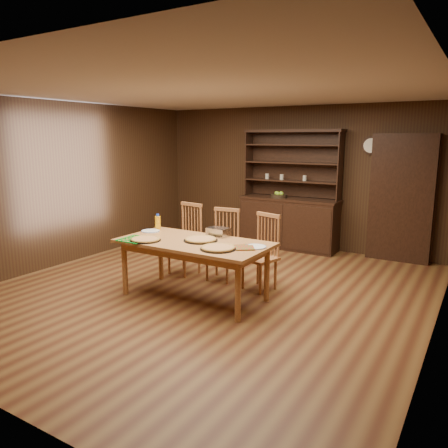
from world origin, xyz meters
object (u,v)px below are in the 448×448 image
Objects in this scene: chair_center at (224,242)px; juice_bottle at (158,222)px; china_hutch at (289,216)px; chair_left at (187,236)px; dining_table at (194,247)px; chair_right at (263,249)px.

juice_bottle is at bearing -149.24° from chair_center.
chair_left is (-0.72, -2.21, -0.03)m from china_hutch.
dining_table is 1.87× the size of chair_right.
chair_right is (1.30, -0.05, -0.02)m from chair_left.
dining_table is 8.78× the size of juice_bottle.
chair_center and chair_right have the same top height.
china_hutch reaches higher than dining_table.
chair_left is 0.62m from chair_center.
china_hutch is at bearing 80.08° from chair_left.
chair_center is 1.00× the size of chair_right.
dining_table is at bearing -21.01° from juice_bottle.
china_hutch is at bearing 89.83° from dining_table.
juice_bottle is at bearing 158.99° from dining_table.
china_hutch is at bearing 82.37° from chair_center.
chair_left reaches higher than chair_center.
chair_right is at bearing -75.63° from china_hutch.
china_hutch reaches higher than chair_right.
chair_right is 4.68× the size of juice_bottle.
china_hutch is 1.12× the size of dining_table.
chair_center is at bearing 35.82° from juice_bottle.
chair_right reaches higher than juice_bottle.
chair_left is at bearing -107.98° from china_hutch.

